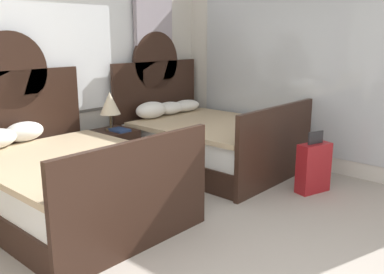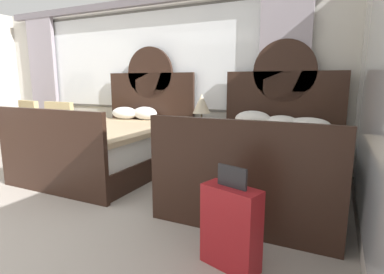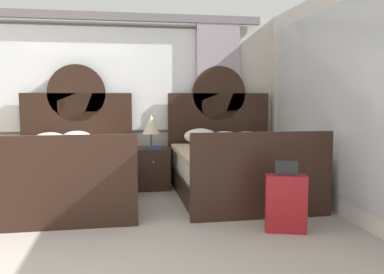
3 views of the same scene
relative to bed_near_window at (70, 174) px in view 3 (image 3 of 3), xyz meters
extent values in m
cube|color=beige|center=(-0.21, 1.17, 0.96)|extent=(6.80, 0.07, 2.70)
cube|color=#5B5954|center=(-0.21, 1.13, 1.28)|extent=(4.54, 0.02, 1.70)
cube|color=white|center=(-0.21, 1.12, 1.28)|extent=(4.46, 0.02, 1.62)
cube|color=#998E99|center=(2.24, 1.04, 0.91)|extent=(0.71, 0.08, 2.60)
cube|color=slate|center=(-0.21, 1.04, 2.23)|extent=(6.25, 0.10, 0.12)
cube|color=beige|center=(3.23, -1.03, 0.96)|extent=(0.07, 4.34, 2.70)
cube|color=#B2B7BC|center=(3.18, -0.73, 0.96)|extent=(0.01, 3.04, 2.27)
cube|color=black|center=(0.00, -0.05, -0.24)|extent=(1.59, 2.08, 0.30)
cube|color=white|center=(0.00, -0.05, 0.06)|extent=(1.53, 1.98, 0.30)
cube|color=tan|center=(0.00, -0.13, 0.24)|extent=(1.63, 1.88, 0.06)
cube|color=black|center=(0.00, 1.02, 0.34)|extent=(1.67, 0.06, 1.45)
cylinder|color=black|center=(0.00, 1.02, 1.06)|extent=(0.87, 0.06, 0.87)
cube|color=black|center=(0.00, -1.12, 0.12)|extent=(1.67, 0.06, 1.00)
ellipsoid|color=white|center=(-0.37, 0.76, 0.38)|extent=(0.48, 0.30, 0.21)
ellipsoid|color=white|center=(0.01, 0.83, 0.39)|extent=(0.45, 0.26, 0.22)
cube|color=black|center=(2.25, -0.05, -0.24)|extent=(1.59, 2.08, 0.30)
cube|color=white|center=(2.25, -0.05, 0.06)|extent=(1.53, 1.98, 0.30)
cube|color=tan|center=(2.25, -0.13, 0.24)|extent=(1.63, 1.88, 0.06)
cube|color=black|center=(2.25, 1.02, 0.34)|extent=(1.67, 0.06, 1.45)
cylinder|color=black|center=(2.25, 1.02, 1.06)|extent=(0.87, 0.06, 0.87)
cube|color=black|center=(2.25, -1.12, 0.12)|extent=(1.67, 0.06, 1.00)
ellipsoid|color=white|center=(1.89, 0.75, 0.39)|extent=(0.51, 0.33, 0.24)
ellipsoid|color=white|center=(2.29, 0.77, 0.37)|extent=(0.46, 0.33, 0.19)
ellipsoid|color=white|center=(2.63, 0.76, 0.36)|extent=(0.54, 0.30, 0.18)
cube|color=black|center=(1.13, 0.66, -0.07)|extent=(0.51, 0.51, 0.62)
sphere|color=tan|center=(1.13, 0.39, 0.06)|extent=(0.02, 0.02, 0.02)
cylinder|color=brown|center=(1.12, 0.70, 0.25)|extent=(0.14, 0.14, 0.02)
cylinder|color=brown|center=(1.12, 0.70, 0.35)|extent=(0.03, 0.03, 0.19)
cone|color=beige|center=(1.12, 0.70, 0.59)|extent=(0.27, 0.27, 0.29)
cube|color=navy|center=(1.15, 0.56, 0.25)|extent=(0.18, 0.26, 0.03)
cube|color=maroon|center=(2.34, -1.58, -0.09)|extent=(0.45, 0.29, 0.60)
cube|color=#232326|center=(2.34, -1.58, 0.28)|extent=(0.23, 0.09, 0.15)
cylinder|color=black|center=(2.18, -1.53, -0.36)|extent=(0.05, 0.03, 0.05)
cylinder|color=black|center=(2.50, -1.63, -0.36)|extent=(0.05, 0.03, 0.05)
camera|label=1|loc=(-2.17, -3.69, 1.46)|focal=39.27mm
camera|label=2|loc=(2.94, -3.49, 0.92)|focal=28.38mm
camera|label=3|loc=(0.68, -5.48, 1.02)|focal=38.18mm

